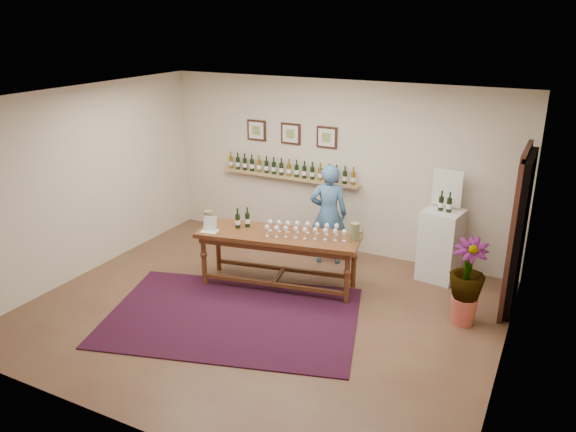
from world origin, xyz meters
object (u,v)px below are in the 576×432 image
at_px(potted_plant, 467,282).
at_px(person, 328,214).
at_px(tasting_table, 278,241).
at_px(display_pedestal, 441,245).

distance_m(potted_plant, person, 2.50).
xyz_separation_m(tasting_table, potted_plant, (2.60, 0.14, -0.12)).
xyz_separation_m(potted_plant, person, (-2.29, 0.96, 0.23)).
xyz_separation_m(tasting_table, person, (0.30, 1.10, 0.11)).
bearing_deg(potted_plant, person, 157.24).
bearing_deg(tasting_table, person, 64.04).
xyz_separation_m(display_pedestal, potted_plant, (0.58, -1.18, 0.05)).
relative_size(tasting_table, display_pedestal, 2.26).
bearing_deg(potted_plant, tasting_table, -176.91).
height_order(tasting_table, person, person).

